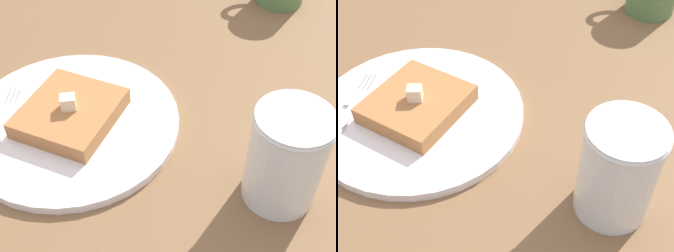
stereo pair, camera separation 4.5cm
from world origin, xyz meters
The scene contains 6 objects.
table_surface centered at (0.00, 0.00, 1.41)cm, with size 98.96×98.96×2.83cm, color brown.
plate centered at (-1.24, 1.01, 3.37)cm, with size 23.35×23.35×1.00cm.
toast_slice_center centered at (-1.24, 1.01, 4.80)cm, with size 9.33×10.12×1.95cm, color #A76C3A.
butter_pat_primary centered at (-1.33, 1.26, 6.55)cm, with size 1.55×1.39×1.55cm, color #F5E8C6.
fork centered at (5.67, 3.84, 4.01)cm, with size 3.53×16.05×0.36cm.
syrup_jar centered at (-23.39, 6.36, 7.71)cm, with size 7.09×7.09×10.12cm.
Camera 1 is at (-17.71, 35.02, 39.26)cm, focal length 50.00 mm.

